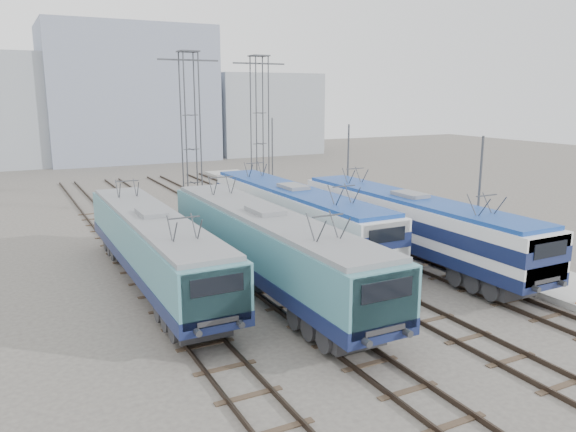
{
  "coord_description": "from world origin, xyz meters",
  "views": [
    {
      "loc": [
        -12.84,
        -18.34,
        9.02
      ],
      "look_at": [
        0.3,
        7.0,
        2.8
      ],
      "focal_mm": 35.0,
      "sensor_mm": 36.0,
      "label": 1
    }
  ],
  "objects_px": {
    "locomotive_center_right": "(295,212)",
    "catenary_tower_west": "(191,127)",
    "locomotive_far_right": "(411,221)",
    "locomotive_far_left": "(154,244)",
    "mast_mid": "(348,175)",
    "locomotive_center_left": "(267,244)",
    "catenary_tower_east": "(260,124)",
    "mast_front": "(478,205)",
    "mast_rear": "(272,158)"
  },
  "relations": [
    {
      "from": "mast_front",
      "to": "mast_rear",
      "type": "relative_size",
      "value": 1.0
    },
    {
      "from": "catenary_tower_west",
      "to": "mast_front",
      "type": "height_order",
      "value": "catenary_tower_west"
    },
    {
      "from": "mast_front",
      "to": "locomotive_center_right",
      "type": "bearing_deg",
      "value": 128.68
    },
    {
      "from": "locomotive_far_left",
      "to": "catenary_tower_east",
      "type": "bearing_deg",
      "value": 52.09
    },
    {
      "from": "locomotive_center_right",
      "to": "mast_mid",
      "type": "xyz_separation_m",
      "value": [
        6.35,
        4.07,
        1.21
      ]
    },
    {
      "from": "catenary_tower_west",
      "to": "mast_front",
      "type": "distance_m",
      "value": 22.0
    },
    {
      "from": "mast_rear",
      "to": "mast_mid",
      "type": "bearing_deg",
      "value": -90.0
    },
    {
      "from": "locomotive_far_left",
      "to": "mast_rear",
      "type": "xyz_separation_m",
      "value": [
        15.35,
        19.01,
        1.34
      ]
    },
    {
      "from": "locomotive_center_right",
      "to": "mast_rear",
      "type": "height_order",
      "value": "mast_rear"
    },
    {
      "from": "locomotive_center_left",
      "to": "catenary_tower_east",
      "type": "relative_size",
      "value": 1.52
    },
    {
      "from": "locomotive_far_left",
      "to": "mast_mid",
      "type": "distance_m",
      "value": 16.93
    },
    {
      "from": "locomotive_center_right",
      "to": "catenary_tower_east",
      "type": "relative_size",
      "value": 1.49
    },
    {
      "from": "mast_mid",
      "to": "catenary_tower_east",
      "type": "bearing_deg",
      "value": 101.86
    },
    {
      "from": "locomotive_far_left",
      "to": "locomotive_center_left",
      "type": "relative_size",
      "value": 0.95
    },
    {
      "from": "locomotive_center_right",
      "to": "catenary_tower_west",
      "type": "height_order",
      "value": "catenary_tower_west"
    },
    {
      "from": "locomotive_center_right",
      "to": "mast_mid",
      "type": "bearing_deg",
      "value": 32.65
    },
    {
      "from": "locomotive_center_right",
      "to": "locomotive_center_left",
      "type": "bearing_deg",
      "value": -127.87
    },
    {
      "from": "locomotive_center_right",
      "to": "locomotive_far_right",
      "type": "distance_m",
      "value": 6.73
    },
    {
      "from": "locomotive_center_left",
      "to": "locomotive_far_right",
      "type": "xyz_separation_m",
      "value": [
        9.0,
        0.79,
        -0.01
      ]
    },
    {
      "from": "mast_mid",
      "to": "mast_front",
      "type": "bearing_deg",
      "value": -90.0
    },
    {
      "from": "catenary_tower_east",
      "to": "locomotive_far_right",
      "type": "bearing_deg",
      "value": -89.25
    },
    {
      "from": "catenary_tower_east",
      "to": "mast_front",
      "type": "relative_size",
      "value": 1.71
    },
    {
      "from": "catenary_tower_east",
      "to": "locomotive_far_left",
      "type": "bearing_deg",
      "value": -127.91
    },
    {
      "from": "locomotive_far_left",
      "to": "catenary_tower_west",
      "type": "distance_m",
      "value": 17.06
    },
    {
      "from": "locomotive_center_right",
      "to": "mast_front",
      "type": "relative_size",
      "value": 2.56
    },
    {
      "from": "locomotive_far_left",
      "to": "mast_front",
      "type": "distance_m",
      "value": 16.2
    },
    {
      "from": "locomotive_far_left",
      "to": "locomotive_far_right",
      "type": "height_order",
      "value": "locomotive_far_right"
    },
    {
      "from": "locomotive_far_left",
      "to": "mast_rear",
      "type": "distance_m",
      "value": 24.47
    },
    {
      "from": "catenary_tower_west",
      "to": "catenary_tower_east",
      "type": "height_order",
      "value": "same"
    },
    {
      "from": "locomotive_center_left",
      "to": "mast_front",
      "type": "relative_size",
      "value": 2.61
    },
    {
      "from": "locomotive_far_left",
      "to": "mast_mid",
      "type": "xyz_separation_m",
      "value": [
        15.35,
        7.01,
        1.34
      ]
    },
    {
      "from": "catenary_tower_west",
      "to": "mast_rear",
      "type": "distance_m",
      "value": 9.99
    },
    {
      "from": "mast_front",
      "to": "mast_mid",
      "type": "xyz_separation_m",
      "value": [
        0.0,
        12.0,
        0.0
      ]
    },
    {
      "from": "locomotive_far_right",
      "to": "catenary_tower_west",
      "type": "distance_m",
      "value": 18.87
    },
    {
      "from": "locomotive_far_right",
      "to": "catenary_tower_east",
      "type": "height_order",
      "value": "catenary_tower_east"
    },
    {
      "from": "locomotive_center_left",
      "to": "mast_mid",
      "type": "height_order",
      "value": "mast_mid"
    },
    {
      "from": "locomotive_far_right",
      "to": "catenary_tower_west",
      "type": "bearing_deg",
      "value": 111.58
    },
    {
      "from": "locomotive_center_left",
      "to": "mast_front",
      "type": "bearing_deg",
      "value": -11.18
    },
    {
      "from": "mast_front",
      "to": "locomotive_far_right",
      "type": "bearing_deg",
      "value": 122.26
    },
    {
      "from": "locomotive_center_left",
      "to": "locomotive_center_right",
      "type": "bearing_deg",
      "value": 52.13
    },
    {
      "from": "locomotive_far_right",
      "to": "catenary_tower_west",
      "type": "xyz_separation_m",
      "value": [
        -6.75,
        17.07,
        4.38
      ]
    },
    {
      "from": "locomotive_center_left",
      "to": "locomotive_center_right",
      "type": "distance_m",
      "value": 7.33
    },
    {
      "from": "locomotive_far_left",
      "to": "mast_front",
      "type": "relative_size",
      "value": 2.47
    },
    {
      "from": "catenary_tower_west",
      "to": "catenary_tower_east",
      "type": "distance_m",
      "value": 6.8
    },
    {
      "from": "mast_front",
      "to": "mast_rear",
      "type": "bearing_deg",
      "value": 90.0
    },
    {
      "from": "locomotive_center_right",
      "to": "mast_front",
      "type": "xyz_separation_m",
      "value": [
        6.35,
        -7.93,
        1.21
      ]
    },
    {
      "from": "locomotive_far_right",
      "to": "locomotive_far_left",
      "type": "bearing_deg",
      "value": 171.33
    },
    {
      "from": "locomotive_center_left",
      "to": "catenary_tower_west",
      "type": "height_order",
      "value": "catenary_tower_west"
    },
    {
      "from": "locomotive_center_left",
      "to": "mast_mid",
      "type": "distance_m",
      "value": 14.71
    },
    {
      "from": "catenary_tower_east",
      "to": "mast_mid",
      "type": "bearing_deg",
      "value": -78.14
    }
  ]
}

